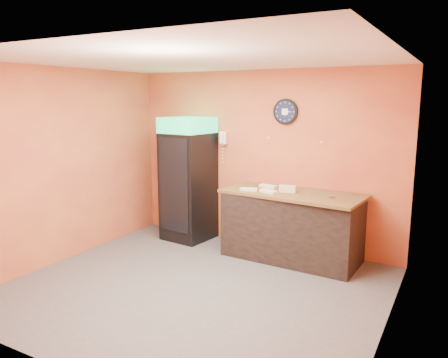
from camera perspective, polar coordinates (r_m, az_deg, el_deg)
The scene contains 15 objects.
floor at distance 5.69m, azimuth -3.68°, elevation -13.99°, with size 4.50×4.50×0.00m, color #47474C.
back_wall at distance 7.01m, azimuth 5.04°, elevation 2.60°, with size 4.50×0.02×2.80m, color #D1783B.
left_wall at distance 6.75m, azimuth -20.14°, elevation 1.69°, with size 0.02×4.00×2.80m, color #D1783B.
right_wall at distance 4.49m, azimuth 21.08°, elevation -2.51°, with size 0.02×4.00×2.80m, color #D1783B.
ceiling at distance 5.20m, azimuth -4.06°, elevation 15.35°, with size 4.50×4.00×0.02m, color white.
beverage_cooler at distance 7.30m, azimuth -4.85°, elevation -0.23°, with size 0.79×0.80×2.06m.
prep_counter at distance 6.56m, azimuth 8.84°, elevation -6.21°, with size 1.95×0.86×0.97m, color black.
wall_clock at distance 6.78m, azimuth 8.04°, elevation 8.71°, with size 0.39×0.06×0.39m.
wall_phone at distance 7.24m, azimuth -0.12°, elevation 5.40°, with size 0.11×0.10×0.21m.
butcher_paper at distance 6.44m, azimuth 8.96°, elevation -1.88°, with size 2.03×0.94×0.04m, color brown.
sub_roll_stack at distance 6.40m, azimuth 8.31°, elevation -1.28°, with size 0.25×0.12×0.10m.
wrapped_sandwich_left at distance 6.47m, azimuth 3.25°, elevation -1.36°, with size 0.25×0.10×0.04m, color silver.
wrapped_sandwich_mid at distance 6.35m, azimuth 5.81°, elevation -1.62°, with size 0.27×0.11×0.04m, color silver.
wrapped_sandwich_right at distance 6.72m, azimuth 5.83°, elevation -0.95°, with size 0.28×0.11×0.04m, color silver.
kitchen_tool at distance 6.41m, azimuth 9.10°, elevation -1.52°, with size 0.05×0.05×0.05m, color silver.
Camera 1 is at (2.82, -4.35, 2.35)m, focal length 35.00 mm.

